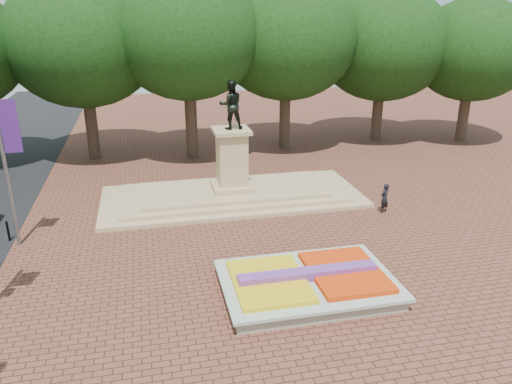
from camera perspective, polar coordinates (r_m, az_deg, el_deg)
The scene contains 5 objects.
ground at distance 20.26m, azimuth 1.36°, elevation -8.74°, with size 90.00×90.00×0.00m, color brown.
flower_bed at distance 18.67m, azimuth 5.99°, elevation -10.27°, with size 6.30×4.30×0.91m.
monument at distance 27.06m, azimuth -2.72°, elevation 0.99°, with size 14.00×6.00×6.40m.
tree_row_back at distance 35.93m, azimuth -2.00°, elevation 15.29°, with size 44.80×8.80×10.43m.
pedestrian at distance 26.11m, azimuth 14.47°, elevation -0.68°, with size 0.56×0.37×1.53m, color black.
Camera 1 is at (-4.36, -17.15, 9.87)m, focal length 35.00 mm.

